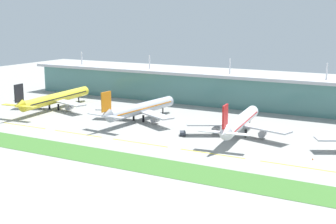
# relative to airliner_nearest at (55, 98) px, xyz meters

# --- Properties ---
(ground_plane) EXTENTS (600.00, 600.00, 0.00)m
(ground_plane) POSITION_rel_airliner_nearest_xyz_m (85.78, -45.62, -6.46)
(ground_plane) COLOR gray
(terminal_building) EXTENTS (288.00, 34.00, 28.81)m
(terminal_building) POSITION_rel_airliner_nearest_xyz_m (85.78, 63.86, 3.65)
(terminal_building) COLOR slate
(terminal_building) RESTS_ON ground
(airliner_nearest) EXTENTS (48.64, 69.68, 18.90)m
(airliner_nearest) POSITION_rel_airliner_nearest_xyz_m (0.00, 0.00, 0.00)
(airliner_nearest) COLOR yellow
(airliner_nearest) RESTS_ON ground
(airliner_near_middle) EXTENTS (48.55, 61.66, 18.90)m
(airliner_near_middle) POSITION_rel_airliner_nearest_xyz_m (60.03, -2.48, -0.01)
(airliner_near_middle) COLOR #ADB2BC
(airliner_near_middle) RESTS_ON ground
(airliner_far_middle) EXTENTS (48.52, 60.45, 18.90)m
(airliner_far_middle) POSITION_rel_airliner_nearest_xyz_m (116.58, -7.29, -0.01)
(airliner_far_middle) COLOR white
(airliner_far_middle) RESTS_ON ground
(taxiway_stripe_west) EXTENTS (28.00, 0.70, 0.04)m
(taxiway_stripe_west) POSITION_rel_airliner_nearest_xyz_m (14.78, -39.69, -6.44)
(taxiway_stripe_west) COLOR yellow
(taxiway_stripe_west) RESTS_ON ground
(taxiway_stripe_mid_west) EXTENTS (28.00, 0.70, 0.04)m
(taxiway_stripe_mid_west) POSITION_rel_airliner_nearest_xyz_m (48.78, -39.69, -6.44)
(taxiway_stripe_mid_west) COLOR yellow
(taxiway_stripe_mid_west) RESTS_ON ground
(taxiway_stripe_centre) EXTENTS (28.00, 0.70, 0.04)m
(taxiway_stripe_centre) POSITION_rel_airliner_nearest_xyz_m (82.78, -39.69, -6.44)
(taxiway_stripe_centre) COLOR yellow
(taxiway_stripe_centre) RESTS_ON ground
(taxiway_stripe_mid_east) EXTENTS (28.00, 0.70, 0.04)m
(taxiway_stripe_mid_east) POSITION_rel_airliner_nearest_xyz_m (116.78, -39.69, -6.44)
(taxiway_stripe_mid_east) COLOR yellow
(taxiway_stripe_mid_east) RESTS_ON ground
(taxiway_stripe_east) EXTENTS (28.00, 0.70, 0.04)m
(taxiway_stripe_east) POSITION_rel_airliner_nearest_xyz_m (150.78, -39.69, -6.44)
(taxiway_stripe_east) COLOR yellow
(taxiway_stripe_east) RESTS_ON ground
(grass_verge) EXTENTS (300.00, 18.00, 0.10)m
(grass_verge) POSITION_rel_airliner_nearest_xyz_m (85.78, -64.26, -6.41)
(grass_verge) COLOR #3D702D
(grass_verge) RESTS_ON ground
(pushback_tug) EXTENTS (4.29, 5.01, 1.85)m
(pushback_tug) POSITION_rel_airliner_nearest_xyz_m (93.48, -19.21, -5.36)
(pushback_tug) COLOR #333842
(pushback_tug) RESTS_ON ground
(safety_cone_right_wingtip) EXTENTS (0.56, 0.56, 0.70)m
(safety_cone_right_wingtip) POSITION_rel_airliner_nearest_xyz_m (153.99, -28.77, -6.11)
(safety_cone_right_wingtip) COLOR orange
(safety_cone_right_wingtip) RESTS_ON ground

